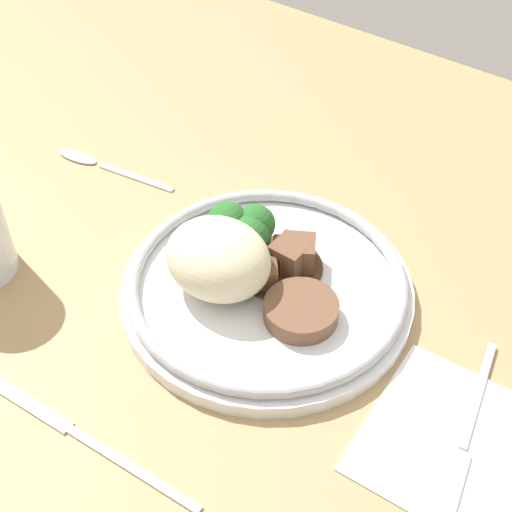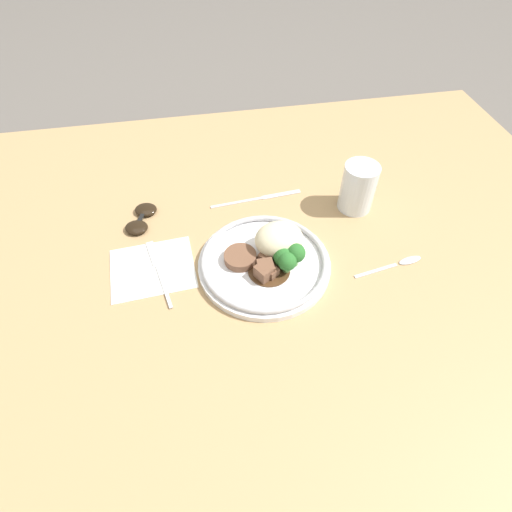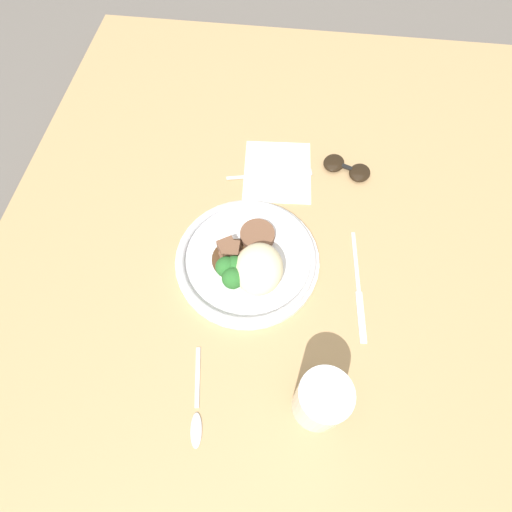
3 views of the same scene
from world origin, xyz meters
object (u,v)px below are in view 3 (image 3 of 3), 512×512
juice_glass (319,401)px  knife (357,289)px  spoon (195,416)px  fork (277,174)px  sunglasses (346,168)px  plate (247,261)px

juice_glass → knife: 0.23m
spoon → juice_glass: bearing=92.2°
fork → sunglasses: (-0.03, 0.15, 0.00)m
juice_glass → fork: bearing=-167.0°
plate → sunglasses: bearing=145.1°
fork → sunglasses: bearing=0.1°
plate → sunglasses: size_ratio=2.34×
fork → knife: fork is taller
fork → spoon: same height
spoon → sunglasses: 0.58m
plate → fork: bearing=171.4°
juice_glass → sunglasses: juice_glass is taller
knife → spoon: size_ratio=1.43×
plate → spoon: bearing=-9.6°
juice_glass → spoon: juice_glass is taller
fork → sunglasses: size_ratio=1.58×
juice_glass → fork: 0.48m
sunglasses → knife: bearing=25.7°
fork → knife: (0.25, 0.17, -0.00)m
knife → juice_glass: bearing=-22.5°
plate → fork: (-0.23, 0.03, -0.02)m
fork → spoon: bearing=-111.6°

